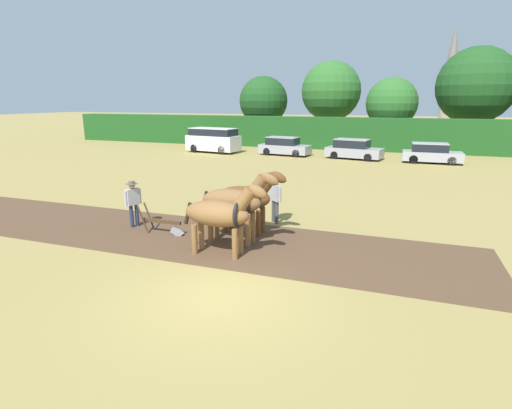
{
  "coord_description": "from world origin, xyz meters",
  "views": [
    {
      "loc": [
        3.88,
        -8.06,
        4.63
      ],
      "look_at": [
        -0.7,
        4.55,
        1.1
      ],
      "focal_mm": 28.0,
      "sensor_mm": 36.0,
      "label": 1
    }
  ],
  "objects_px": {
    "parked_car_center": "(431,153)",
    "draft_horse_lead_left": "(220,214)",
    "tree_left": "(331,91)",
    "draft_horse_trail_left": "(247,198)",
    "parked_van": "(213,140)",
    "church_spire": "(451,74)",
    "farmer_at_plow": "(133,200)",
    "parked_car_left": "(284,146)",
    "tree_center_left": "(392,103)",
    "tree_center": "(476,86)",
    "farmer_beside_team": "(275,196)",
    "parked_car_center_left": "(353,149)",
    "draft_horse_lead_right": "(235,202)",
    "plow": "(165,225)",
    "tree_far_left": "(263,101)"
  },
  "relations": [
    {
      "from": "parked_car_center",
      "to": "draft_horse_lead_left",
      "type": "bearing_deg",
      "value": -108.28
    },
    {
      "from": "tree_left",
      "to": "draft_horse_trail_left",
      "type": "relative_size",
      "value": 3.27
    },
    {
      "from": "parked_van",
      "to": "parked_car_center",
      "type": "distance_m",
      "value": 18.22
    },
    {
      "from": "church_spire",
      "to": "farmer_at_plow",
      "type": "bearing_deg",
      "value": -103.45
    },
    {
      "from": "parked_car_center",
      "to": "parked_car_left",
      "type": "bearing_deg",
      "value": 177.17
    },
    {
      "from": "parked_car_center",
      "to": "parked_van",
      "type": "bearing_deg",
      "value": 179.07
    },
    {
      "from": "tree_center_left",
      "to": "draft_horse_trail_left",
      "type": "distance_m",
      "value": 30.99
    },
    {
      "from": "tree_center",
      "to": "parked_car_center",
      "type": "relative_size",
      "value": 2.29
    },
    {
      "from": "parked_car_center",
      "to": "farmer_beside_team",
      "type": "bearing_deg",
      "value": -109.93
    },
    {
      "from": "draft_horse_trail_left",
      "to": "parked_car_center",
      "type": "relative_size",
      "value": 0.64
    },
    {
      "from": "parked_van",
      "to": "parked_car_left",
      "type": "bearing_deg",
      "value": 11.04
    },
    {
      "from": "tree_left",
      "to": "parked_van",
      "type": "relative_size",
      "value": 1.75
    },
    {
      "from": "parked_van",
      "to": "parked_car_center_left",
      "type": "height_order",
      "value": "parked_van"
    },
    {
      "from": "draft_horse_lead_right",
      "to": "plow",
      "type": "relative_size",
      "value": 1.62
    },
    {
      "from": "tree_far_left",
      "to": "draft_horse_lead_left",
      "type": "bearing_deg",
      "value": -73.07
    },
    {
      "from": "draft_horse_lead_right",
      "to": "draft_horse_trail_left",
      "type": "relative_size",
      "value": 1.03
    },
    {
      "from": "tree_far_left",
      "to": "plow",
      "type": "relative_size",
      "value": 4.26
    },
    {
      "from": "parked_car_left",
      "to": "farmer_at_plow",
      "type": "bearing_deg",
      "value": -81.83
    },
    {
      "from": "parked_car_center_left",
      "to": "parked_car_center",
      "type": "relative_size",
      "value": 1.1
    },
    {
      "from": "draft_horse_lead_left",
      "to": "parked_car_left",
      "type": "relative_size",
      "value": 0.61
    },
    {
      "from": "parked_car_left",
      "to": "parked_car_center",
      "type": "distance_m",
      "value": 11.65
    },
    {
      "from": "church_spire",
      "to": "parked_car_center",
      "type": "relative_size",
      "value": 4.07
    },
    {
      "from": "tree_center_left",
      "to": "draft_horse_lead_right",
      "type": "relative_size",
      "value": 2.46
    },
    {
      "from": "draft_horse_lead_left",
      "to": "parked_car_left",
      "type": "distance_m",
      "value": 23.14
    },
    {
      "from": "draft_horse_lead_right",
      "to": "farmer_at_plow",
      "type": "relative_size",
      "value": 1.59
    },
    {
      "from": "draft_horse_lead_left",
      "to": "parked_car_left",
      "type": "height_order",
      "value": "draft_horse_lead_left"
    },
    {
      "from": "tree_center_left",
      "to": "parked_van",
      "type": "bearing_deg",
      "value": -144.5
    },
    {
      "from": "tree_far_left",
      "to": "church_spire",
      "type": "height_order",
      "value": "church_spire"
    },
    {
      "from": "church_spire",
      "to": "farmer_beside_team",
      "type": "relative_size",
      "value": 9.47
    },
    {
      "from": "draft_horse_lead_right",
      "to": "parked_car_center_left",
      "type": "xyz_separation_m",
      "value": [
        1.35,
        21.32,
        -0.65
      ]
    },
    {
      "from": "farmer_beside_team",
      "to": "parked_van",
      "type": "distance_m",
      "value": 22.01
    },
    {
      "from": "tree_left",
      "to": "tree_center",
      "type": "xyz_separation_m",
      "value": [
        14.14,
        0.11,
        0.43
      ]
    },
    {
      "from": "tree_left",
      "to": "draft_horse_lead_left",
      "type": "height_order",
      "value": "tree_left"
    },
    {
      "from": "tree_left",
      "to": "farmer_beside_team",
      "type": "height_order",
      "value": "tree_left"
    },
    {
      "from": "parked_van",
      "to": "parked_car_center_left",
      "type": "relative_size",
      "value": 1.08
    },
    {
      "from": "parked_car_left",
      "to": "draft_horse_trail_left",
      "type": "bearing_deg",
      "value": -70.16
    },
    {
      "from": "tree_center",
      "to": "parked_car_center",
      "type": "height_order",
      "value": "tree_center"
    },
    {
      "from": "draft_horse_lead_left",
      "to": "parked_car_center",
      "type": "xyz_separation_m",
      "value": [
        7.12,
        22.21,
        -0.58
      ]
    },
    {
      "from": "tree_left",
      "to": "tree_center",
      "type": "height_order",
      "value": "tree_center"
    },
    {
      "from": "draft_horse_lead_right",
      "to": "parked_car_left",
      "type": "xyz_separation_m",
      "value": [
        -4.52,
        21.56,
        -0.66
      ]
    },
    {
      "from": "plow",
      "to": "parked_car_center_left",
      "type": "height_order",
      "value": "parked_car_center_left"
    },
    {
      "from": "draft_horse_lead_left",
      "to": "parked_car_center",
      "type": "height_order",
      "value": "draft_horse_lead_left"
    },
    {
      "from": "parked_car_left",
      "to": "parked_car_center_left",
      "type": "xyz_separation_m",
      "value": [
        5.87,
        -0.24,
        0.01
      ]
    },
    {
      "from": "tree_far_left",
      "to": "draft_horse_trail_left",
      "type": "distance_m",
      "value": 34.42
    },
    {
      "from": "tree_left",
      "to": "parked_car_center",
      "type": "xyz_separation_m",
      "value": [
        9.94,
        -12.89,
        -4.82
      ]
    },
    {
      "from": "tree_center_left",
      "to": "draft_horse_lead_left",
      "type": "bearing_deg",
      "value": -96.36
    },
    {
      "from": "farmer_at_plow",
      "to": "parked_car_left",
      "type": "distance_m",
      "value": 21.25
    },
    {
      "from": "church_spire",
      "to": "parked_car_left",
      "type": "bearing_deg",
      "value": -109.56
    },
    {
      "from": "parked_car_center",
      "to": "tree_center",
      "type": "bearing_deg",
      "value": 71.59
    },
    {
      "from": "parked_van",
      "to": "parked_car_left",
      "type": "distance_m",
      "value": 6.59
    }
  ]
}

